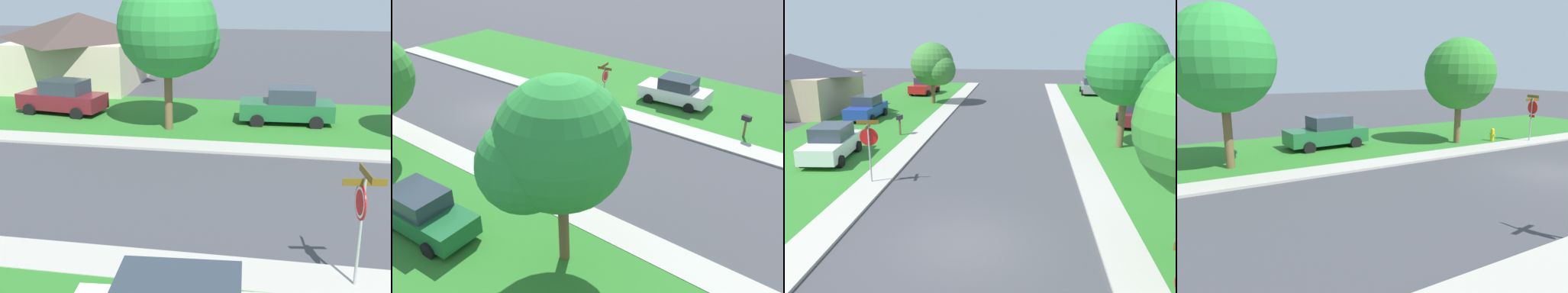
% 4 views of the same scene
% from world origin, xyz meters
% --- Properties ---
extents(ground_plane, '(120.00, 120.00, 0.00)m').
position_xyz_m(ground_plane, '(0.00, 0.00, 0.00)').
color(ground_plane, '#424247').
extents(sidewalk_east, '(1.40, 56.00, 0.10)m').
position_xyz_m(sidewalk_east, '(4.70, 12.00, 0.05)').
color(sidewalk_east, '#ADA89E').
rests_on(sidewalk_east, ground).
extents(lawn_east, '(8.00, 56.00, 0.08)m').
position_xyz_m(lawn_east, '(9.40, 12.00, 0.04)').
color(lawn_east, '#2D7528').
rests_on(lawn_east, ground).
extents(sidewalk_west, '(1.40, 56.00, 0.10)m').
position_xyz_m(sidewalk_west, '(-4.70, 12.00, 0.05)').
color(sidewalk_west, '#ADA89E').
rests_on(sidewalk_west, ground).
extents(lawn_west, '(8.00, 56.00, 0.08)m').
position_xyz_m(lawn_west, '(-9.40, 12.00, 0.04)').
color(lawn_west, '#2D7528').
rests_on(lawn_west, ground).
extents(stop_sign_far_corner, '(0.91, 0.91, 2.77)m').
position_xyz_m(stop_sign_far_corner, '(-4.75, 4.74, 1.89)').
color(stop_sign_far_corner, '#9E9EA3').
rests_on(stop_sign_far_corner, ground).
extents(car_blue_near_corner, '(2.08, 4.32, 1.76)m').
position_xyz_m(car_blue_near_corner, '(-9.86, 17.74, 0.87)').
color(car_blue_near_corner, '#1E389E').
rests_on(car_blue_near_corner, ground).
extents(car_grey_behind_trees, '(2.21, 4.39, 1.76)m').
position_xyz_m(car_grey_behind_trees, '(8.33, 32.22, 0.87)').
color(car_grey_behind_trees, gray).
rests_on(car_grey_behind_trees, ground).
extents(car_white_kerbside_mid, '(2.29, 4.43, 1.76)m').
position_xyz_m(car_white_kerbside_mid, '(-7.94, 7.86, 0.87)').
color(car_white_kerbside_mid, white).
rests_on(car_white_kerbside_mid, ground).
extents(car_maroon_driveway_right, '(2.50, 4.52, 1.76)m').
position_xyz_m(car_maroon_driveway_right, '(9.04, 17.47, 0.87)').
color(car_maroon_driveway_right, maroon).
rests_on(car_maroon_driveway_right, ground).
extents(car_red_far_down_street, '(2.51, 4.52, 1.76)m').
position_xyz_m(car_red_far_down_street, '(-8.53, 30.42, 0.87)').
color(car_red_far_down_street, red).
rests_on(car_red_far_down_street, ground).
extents(tree_sidewalk_far, '(4.64, 4.32, 6.74)m').
position_xyz_m(tree_sidewalk_far, '(7.20, 11.37, 4.43)').
color(tree_sidewalk_far, brown).
rests_on(tree_sidewalk_far, ground).
extents(tree_across_right, '(4.00, 3.72, 5.38)m').
position_xyz_m(tree_across_right, '(-6.22, 24.72, 3.39)').
color(tree_across_right, brown).
rests_on(tree_across_right, ground).
extents(house_left_setback, '(9.49, 8.37, 4.60)m').
position_xyz_m(house_left_setback, '(-16.60, 19.98, 2.38)').
color(house_left_setback, tan).
rests_on(house_left_setback, ground).
extents(mailbox, '(0.31, 0.51, 1.31)m').
position_xyz_m(mailbox, '(-5.96, 13.03, 1.01)').
color(mailbox, brown).
rests_on(mailbox, ground).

